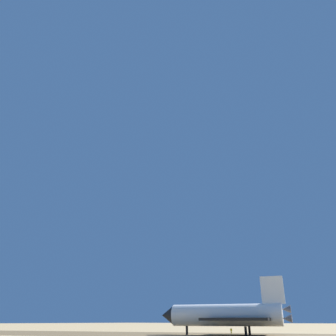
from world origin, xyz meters
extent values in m
plane|color=tan|center=(0.00, 0.00, 0.00)|extent=(1200.00, 1200.00, 0.00)
cube|color=brown|center=(-0.87, -0.51, 0.01)|extent=(432.97, 173.82, 0.02)
cylinder|color=white|center=(-0.87, -0.51, 5.40)|extent=(32.33, 15.31, 6.00)
cone|color=black|center=(16.30, 4.89, 5.40)|extent=(5.52, 6.64, 5.70)
ellipsoid|color=white|center=(11.53, 3.39, 7.05)|extent=(7.30, 5.73, 2.40)
cube|color=black|center=(-4.68, -1.70, 4.20)|extent=(24.36, 28.29, 0.70)
cube|color=white|center=(-14.22, -4.70, 12.00)|extent=(6.29, 2.49, 7.60)
cone|color=#595960|center=(-17.28, -5.66, 6.80)|extent=(2.95, 2.82, 2.20)
cone|color=#595960|center=(-16.80, -7.19, 4.40)|extent=(2.95, 2.82, 2.20)
cone|color=#595960|center=(-17.76, -4.13, 4.40)|extent=(2.95, 2.82, 2.20)
cylinder|color=black|center=(10.58, 3.09, 1.20)|extent=(0.70, 0.70, 2.40)
cylinder|color=black|center=(-5.51, -5.74, 1.20)|extent=(0.70, 0.70, 2.40)
cylinder|color=black|center=(-7.67, 1.13, 1.20)|extent=(0.70, 0.70, 2.40)
cylinder|color=yellow|center=(5.49, -15.39, 0.42)|extent=(0.17, 0.17, 0.85)
cylinder|color=yellow|center=(5.67, -15.26, 0.42)|extent=(0.17, 0.17, 0.85)
cube|color=yellow|center=(5.58, -15.32, 1.16)|extent=(0.46, 0.43, 0.62)
sphere|color=tan|center=(5.58, -15.32, 1.61)|extent=(0.23, 0.23, 0.23)
cylinder|color=yellow|center=(5.36, -15.48, 1.19)|extent=(0.11, 0.11, 0.56)
cylinder|color=yellow|center=(5.80, -15.17, 1.19)|extent=(0.11, 0.11, 0.56)
camera|label=1|loc=(-55.24, 98.50, 3.77)|focal=37.60mm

